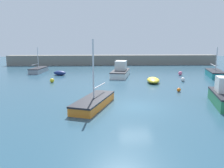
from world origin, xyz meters
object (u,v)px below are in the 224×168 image
motorboat_with_cabin (121,71)px  mooring_buoy_orange (179,90)px  sailboat_twin_hulled (215,74)px  sailboat_tall_mast (94,102)px  sailboat_short_mast (39,70)px  dinghy_near_pier (60,73)px  mooring_buoy_white (183,80)px  mooring_buoy_pink (180,73)px  mooring_buoy_yellow (52,80)px  open_tender_yellow (153,80)px

motorboat_with_cabin → mooring_buoy_orange: (4.96, -10.39, -0.56)m
sailboat_twin_hulled → sailboat_tall_mast: 21.74m
sailboat_short_mast → dinghy_near_pier: bearing=-123.3°
dinghy_near_pier → mooring_buoy_white: dinghy_near_pier is taller
mooring_buoy_pink → mooring_buoy_white: (-1.60, -5.35, -0.03)m
dinghy_near_pier → mooring_buoy_yellow: bearing=-68.3°
mooring_buoy_pink → motorboat_with_cabin: bearing=-176.2°
sailboat_tall_mast → mooring_buoy_orange: bearing=139.1°
sailboat_tall_mast → sailboat_short_mast: bearing=-134.2°
mooring_buoy_orange → mooring_buoy_yellow: 15.01m
sailboat_twin_hulled → mooring_buoy_pink: (-4.36, 1.95, -0.20)m
open_tender_yellow → dinghy_near_pier: 14.34m
sailboat_twin_hulled → dinghy_near_pier: sailboat_twin_hulled is taller
sailboat_short_mast → motorboat_with_cabin: 13.91m
sailboat_short_mast → open_tender_yellow: size_ratio=1.56×
sailboat_twin_hulled → dinghy_near_pier: bearing=-81.3°
sailboat_tall_mast → mooring_buoy_white: 15.02m
open_tender_yellow → mooring_buoy_white: open_tender_yellow is taller
dinghy_near_pier → mooring_buoy_orange: bearing=-20.3°
open_tender_yellow → dinghy_near_pier: bearing=-109.4°
dinghy_near_pier → open_tender_yellow: bearing=-8.1°
sailboat_tall_mast → mooring_buoy_orange: (8.37, 4.69, -0.18)m
sailboat_twin_hulled → motorboat_with_cabin: 13.52m
open_tender_yellow → mooring_buoy_pink: 8.04m
mooring_buoy_yellow → mooring_buoy_pink: bearing=16.2°
motorboat_with_cabin → dinghy_near_pier: (-9.08, 1.51, -0.42)m
motorboat_with_cabin → mooring_buoy_yellow: bearing=-49.7°
sailboat_short_mast → sailboat_tall_mast: sailboat_tall_mast is taller
sailboat_short_mast → mooring_buoy_pink: sailboat_short_mast is taller
motorboat_with_cabin → sailboat_short_mast: bearing=-97.0°
sailboat_short_mast → motorboat_with_cabin: size_ratio=0.80×
motorboat_with_cabin → mooring_buoy_yellow: (-8.90, -4.63, -0.49)m
mooring_buoy_yellow → mooring_buoy_white: 16.39m
motorboat_with_cabin → mooring_buoy_yellow: 10.04m
motorboat_with_cabin → open_tender_yellow: (3.57, -5.24, -0.44)m
sailboat_short_mast → sailboat_tall_mast: size_ratio=0.90×
open_tender_yellow → dinghy_near_pier: size_ratio=1.51×
sailboat_short_mast → mooring_buoy_white: sailboat_short_mast is taller
sailboat_tall_mast → motorboat_with_cabin: (3.41, 15.08, 0.37)m
open_tender_yellow → mooring_buoy_white: size_ratio=6.33×
sailboat_twin_hulled → sailboat_tall_mast: (-16.85, -13.73, -0.10)m
sailboat_short_mast → sailboat_tall_mast: (9.68, -19.78, -0.03)m
mooring_buoy_yellow → mooring_buoy_white: size_ratio=0.99×
mooring_buoy_white → mooring_buoy_pink: bearing=73.4°
motorboat_with_cabin → mooring_buoy_pink: motorboat_with_cabin is taller
sailboat_tall_mast → mooring_buoy_pink: (12.49, 15.68, -0.09)m
mooring_buoy_pink → mooring_buoy_orange: size_ratio=1.45×
sailboat_twin_hulled → sailboat_short_mast: (-26.53, 6.05, -0.07)m
mooring_buoy_orange → mooring_buoy_white: 6.18m
mooring_buoy_yellow → sailboat_twin_hulled: bearing=8.4°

